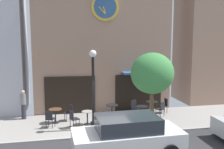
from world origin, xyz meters
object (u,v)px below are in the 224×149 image
object	(u,v)px
cafe_chair_outer	(150,113)
cafe_chair_near_tree	(50,118)
cafe_chair_mid_row	(161,108)
cafe_table_center_right	(152,105)
street_lamp	(93,90)
parked_car_white	(127,136)
cafe_table_center	(112,108)
cafe_table_leftmost	(87,116)
cafe_table_near_door	(142,110)
cafe_chair_left_end	(136,113)
cafe_chair_curbside	(73,118)
cafe_chair_by_entrance	(70,111)
cafe_table_center_left	(55,113)
pedestrian_grey	(23,104)
street_tree	(152,74)
cafe_chair_facing_wall	(165,104)
cafe_chair_under_awning	(135,106)

from	to	relation	value
cafe_chair_outer	cafe_chair_near_tree	distance (m)	5.36
cafe_chair_near_tree	cafe_chair_mid_row	distance (m)	6.35
cafe_table_center_right	cafe_chair_mid_row	xyz separation A→B (m)	(0.27, -0.78, -0.01)
street_lamp	parked_car_white	size ratio (longest dim) A/B	0.92
street_lamp	cafe_table_center	size ratio (longest dim) A/B	5.55
cafe_chair_outer	parked_car_white	distance (m)	4.20
street_lamp	cafe_table_leftmost	size ratio (longest dim) A/B	5.52
cafe_table_near_door	cafe_chair_mid_row	world-z (taller)	cafe_chair_mid_row
cafe_chair_left_end	cafe_chair_curbside	bearing A→B (deg)	-177.21
cafe_chair_near_tree	cafe_chair_by_entrance	bearing A→B (deg)	43.68
cafe_table_center_left	cafe_table_leftmost	xyz separation A→B (m)	(1.67, -0.63, -0.07)
cafe_chair_outer	cafe_chair_near_tree	bearing A→B (deg)	177.66
parked_car_white	street_lamp	bearing A→B (deg)	106.63
cafe_table_center_right	pedestrian_grey	distance (m)	7.59
cafe_table_near_door	cafe_chair_mid_row	xyz separation A→B (m)	(1.17, 0.02, 0.04)
cafe_table_near_door	cafe_chair_curbside	distance (m)	4.05
street_tree	cafe_chair_mid_row	size ratio (longest dim) A/B	4.31
cafe_chair_outer	cafe_chair_facing_wall	xyz separation A→B (m)	(1.51, 1.58, 0.00)
cafe_chair_left_end	cafe_chair_near_tree	distance (m)	4.61
cafe_table_center_right	parked_car_white	world-z (taller)	parked_car_white
cafe_table_center_right	cafe_chair_facing_wall	bearing A→B (deg)	0.02
cafe_chair_curbside	cafe_chair_under_awning	bearing A→B (deg)	22.54
cafe_table_center_left	cafe_chair_near_tree	xyz separation A→B (m)	(-0.28, -0.75, -0.02)
street_lamp	cafe_chair_facing_wall	xyz separation A→B (m)	(4.69, 1.99, -1.51)
cafe_chair_outer	cafe_chair_curbside	distance (m)	4.17
street_tree	cafe_table_center	size ratio (longest dim) A/B	5.37
cafe_table_near_door	cafe_chair_under_awning	world-z (taller)	cafe_chair_under_awning
cafe_table_center_left	cafe_table_center_right	size ratio (longest dim) A/B	1.03
cafe_chair_outer	cafe_chair_mid_row	bearing A→B (deg)	39.56
street_lamp	cafe_chair_left_end	bearing A→B (deg)	12.91
cafe_chair_by_entrance	cafe_chair_under_awning	bearing A→B (deg)	4.58
pedestrian_grey	cafe_chair_mid_row	bearing A→B (deg)	-9.12
street_tree	cafe_chair_curbside	distance (m)	4.61
cafe_table_near_door	cafe_chair_by_entrance	xyz separation A→B (m)	(-4.11, 0.44, 0.04)
parked_car_white	street_tree	bearing A→B (deg)	52.76
cafe_table_center	cafe_chair_facing_wall	xyz separation A→B (m)	(3.36, 0.20, 0.01)
street_tree	cafe_table_leftmost	size ratio (longest dim) A/B	5.34
cafe_table_center_left	cafe_chair_left_end	bearing A→B (deg)	-10.77
cafe_chair_left_end	cafe_chair_facing_wall	xyz separation A→B (m)	(2.26, 1.44, 0.00)
cafe_table_center	cafe_chair_facing_wall	world-z (taller)	cafe_chair_facing_wall
street_tree	cafe_table_near_door	distance (m)	2.93
cafe_table_center_right	cafe_chair_left_end	distance (m)	2.04
street_lamp	cafe_table_center_left	bearing A→B (deg)	144.02
cafe_table_near_door	cafe_chair_near_tree	bearing A→B (deg)	-173.82
cafe_chair_facing_wall	pedestrian_grey	bearing A→B (deg)	176.77
cafe_table_center_right	cafe_chair_facing_wall	size ratio (longest dim) A/B	0.84
cafe_table_center_right	cafe_chair_curbside	bearing A→B (deg)	-161.78
cafe_table_center_left	parked_car_white	xyz separation A→B (m)	(2.84, -4.51, 0.22)
pedestrian_grey	parked_car_white	bearing A→B (deg)	-50.44
street_lamp	cafe_chair_curbside	world-z (taller)	street_lamp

